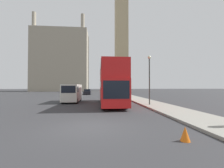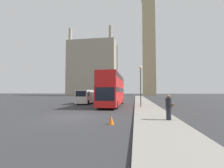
{
  "view_description": "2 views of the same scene",
  "coord_description": "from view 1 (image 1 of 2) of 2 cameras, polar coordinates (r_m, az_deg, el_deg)",
  "views": [
    {
      "loc": [
        0.38,
        -7.69,
        2.03
      ],
      "look_at": [
        1.77,
        8.07,
        2.34
      ],
      "focal_mm": 24.0,
      "sensor_mm": 36.0,
      "label": 1
    },
    {
      "loc": [
        5.12,
        -11.73,
        2.07
      ],
      "look_at": [
        0.56,
        17.31,
        3.57
      ],
      "focal_mm": 24.0,
      "sensor_mm": 36.0,
      "label": 2
    }
  ],
  "objects": [
    {
      "name": "ground_plane",
      "position": [
        7.96,
        -7.92,
        -15.88
      ],
      "size": [
        300.0,
        300.0,
        0.0
      ],
      "primitive_type": "plane",
      "color": "#333335"
    },
    {
      "name": "clock_tower",
      "position": [
        89.42,
        3.57,
        22.91
      ],
      "size": [
        7.19,
        7.36,
        75.08
      ],
      "color": "tan",
      "rests_on": "ground_plane"
    },
    {
      "name": "red_double_decker_bus",
      "position": [
        17.57,
        -0.44,
        0.46
      ],
      "size": [
        2.48,
        11.09,
        4.52
      ],
      "color": "red",
      "rests_on": "ground_plane"
    },
    {
      "name": "white_van",
      "position": [
        20.68,
        -14.94,
        -3.21
      ],
      "size": [
        1.98,
        5.16,
        2.35
      ],
      "color": "silver",
      "rests_on": "ground_plane"
    },
    {
      "name": "traffic_cone",
      "position": [
        6.49,
        26.1,
        -16.69
      ],
      "size": [
        0.36,
        0.36,
        0.55
      ],
      "color": "orange",
      "rests_on": "ground_plane"
    },
    {
      "name": "sidewalk_strip",
      "position": [
        10.06,
        33.85,
        -12.14
      ],
      "size": [
        3.12,
        120.0,
        0.15
      ],
      "color": "gray",
      "rests_on": "ground_plane"
    },
    {
      "name": "street_lamp",
      "position": [
        16.59,
        14.06,
        4.5
      ],
      "size": [
        0.36,
        0.36,
        5.26
      ],
      "color": "#2D332D",
      "rests_on": "sidewalk_strip"
    },
    {
      "name": "parked_sedan",
      "position": [
        40.52,
        -9.38,
        -3.05
      ],
      "size": [
        1.8,
        4.2,
        1.45
      ],
      "color": "black",
      "rests_on": "ground_plane"
    },
    {
      "name": "building_block_distant",
      "position": [
        76.75,
        -18.6,
        8.17
      ],
      "size": [
        24.85,
        14.11,
        34.85
      ],
      "color": "#9E937F",
      "rests_on": "ground_plane"
    }
  ]
}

